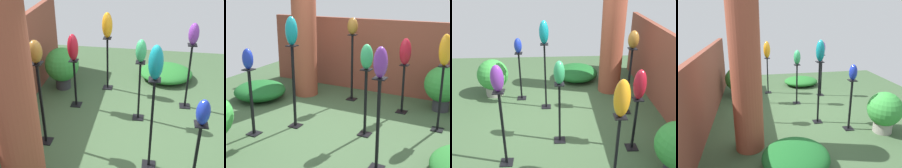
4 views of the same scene
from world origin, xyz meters
The scene contains 19 objects.
ground_plane centered at (0.00, 0.00, 0.00)m, with size 8.00×8.00×0.00m, color #385133.
brick_wall_back centered at (0.00, 2.22, 0.84)m, with size 5.60×0.12×1.68m, color brown.
brick_pillar centered at (-1.38, 1.30, 1.32)m, with size 0.53×0.53×2.64m, color brown.
pedestal_ruby centered at (0.89, 1.23, 0.44)m, with size 0.20×0.20×0.96m.
pedestal_teal centered at (-0.60, -0.26, 0.67)m, with size 0.20×0.20×1.45m.
pedestal_bronze centered at (-0.29, 1.44, 0.66)m, with size 0.20×0.20×1.42m.
pedestal_jade centered at (0.62, -0.01, 0.52)m, with size 0.20×0.20×1.13m.
pedestal_cobalt centered at (-1.03, -0.84, 0.51)m, with size 0.20×0.20×1.12m.
pedestal_violet centered at (1.16, -0.88, 0.59)m, with size 0.20×0.20×1.29m.
pedestal_amber centered at (1.67, 0.73, 0.52)m, with size 0.20×0.20×1.14m.
art_vase_ruby centered at (0.89, 1.23, 1.21)m, with size 0.22×0.20×0.50m, color maroon.
art_vase_teal centered at (-0.60, -0.26, 1.68)m, with size 0.21×0.19×0.47m, color #0F727A.
art_vase_bronze centered at (-0.29, 1.44, 1.60)m, with size 0.22×0.21×0.35m, color brown.
art_vase_jade centered at (0.62, -0.01, 1.33)m, with size 0.20×0.18×0.39m, color #2D9356.
art_vase_cobalt centered at (-1.03, -0.84, 1.29)m, with size 0.18×0.17×0.33m, color #192D9E.
art_vase_violet centered at (1.16, -0.88, 1.48)m, with size 0.18×0.19×0.39m, color #6B2D8C.
art_vase_amber centered at (1.67, 0.73, 1.40)m, with size 0.20×0.21×0.52m, color orange.
potted_plant_near_pillar centered at (1.55, 1.68, 0.52)m, with size 0.71×0.71×0.90m.
foliage_bed_east centered at (2.31, -0.51, 0.14)m, with size 1.05×1.19×0.28m, color #236B28.
Camera 1 is at (-4.16, -0.25, 3.28)m, focal length 50.00 mm.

